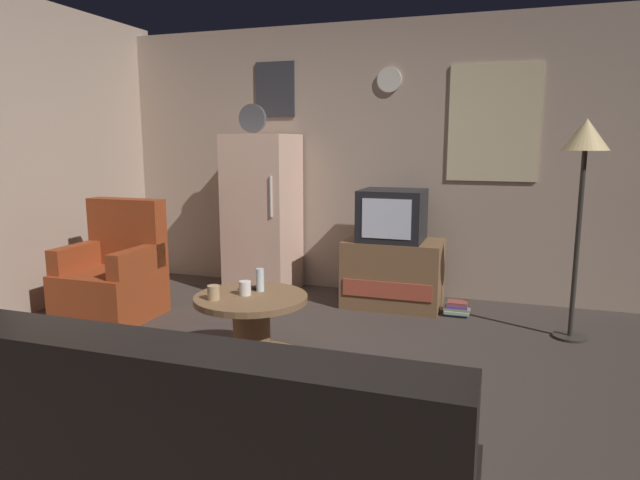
{
  "coord_description": "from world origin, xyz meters",
  "views": [
    {
      "loc": [
        1.26,
        -2.75,
        1.43
      ],
      "look_at": [
        0.03,
        0.9,
        0.75
      ],
      "focal_mm": 31.3,
      "sensor_mm": 36.0,
      "label": 1
    }
  ],
  "objects": [
    {
      "name": "book_stack",
      "position": [
        0.91,
        1.87,
        0.05
      ],
      "size": [
        0.21,
        0.18,
        0.12
      ],
      "color": "slate",
      "rests_on": "ground_plane"
    },
    {
      "name": "standing_lamp",
      "position": [
        1.75,
        1.57,
        1.36
      ],
      "size": [
        0.32,
        0.32,
        1.59
      ],
      "color": "#332D28",
      "rests_on": "ground_plane"
    },
    {
      "name": "fridge",
      "position": [
        -0.94,
        2.07,
        0.75
      ],
      "size": [
        0.6,
        0.62,
        1.77
      ],
      "color": "beige",
      "rests_on": "ground_plane"
    },
    {
      "name": "tv_stand",
      "position": [
        0.34,
        1.98,
        0.29
      ],
      "size": [
        0.84,
        0.53,
        0.58
      ],
      "color": "brown",
      "rests_on": "ground_plane"
    },
    {
      "name": "ground_plane",
      "position": [
        0.0,
        0.0,
        0.0
      ],
      "size": [
        12.0,
        12.0,
        0.0
      ],
      "primitive_type": "plane",
      "color": "#3D332D"
    },
    {
      "name": "armchair",
      "position": [
        -1.77,
        0.93,
        0.34
      ],
      "size": [
        0.68,
        0.68,
        0.96
      ],
      "color": "maroon",
      "rests_on": "ground_plane"
    },
    {
      "name": "remote_control",
      "position": [
        -0.31,
        0.48,
        0.48
      ],
      "size": [
        0.16,
        0.09,
        0.02
      ],
      "primitive_type": "cube",
      "rotation": [
        0.0,
        0.0,
        0.32
      ],
      "color": "black",
      "rests_on": "coffee_table"
    },
    {
      "name": "wine_glass",
      "position": [
        -0.24,
        0.47,
        0.54
      ],
      "size": [
        0.05,
        0.05,
        0.15
      ],
      "primitive_type": "cylinder",
      "color": "silver",
      "rests_on": "coffee_table"
    },
    {
      "name": "crt_tv",
      "position": [
        0.32,
        1.97,
        0.8
      ],
      "size": [
        0.54,
        0.51,
        0.44
      ],
      "color": "black",
      "rests_on": "tv_stand"
    },
    {
      "name": "coffee_table",
      "position": [
        -0.25,
        0.35,
        0.23
      ],
      "size": [
        0.72,
        0.72,
        0.47
      ],
      "color": "brown",
      "rests_on": "ground_plane"
    },
    {
      "name": "mug_ceramic_tan",
      "position": [
        -0.42,
        0.19,
        0.51
      ],
      "size": [
        0.08,
        0.08,
        0.09
      ],
      "primitive_type": "cylinder",
      "color": "tan",
      "rests_on": "coffee_table"
    },
    {
      "name": "wall_with_art",
      "position": [
        0.01,
        2.45,
        1.26
      ],
      "size": [
        5.2,
        0.12,
        2.51
      ],
      "color": "tan",
      "rests_on": "ground_plane"
    },
    {
      "name": "mug_ceramic_white",
      "position": [
        -0.29,
        0.35,
        0.51
      ],
      "size": [
        0.08,
        0.08,
        0.09
      ],
      "primitive_type": "cylinder",
      "color": "silver",
      "rests_on": "coffee_table"
    }
  ]
}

